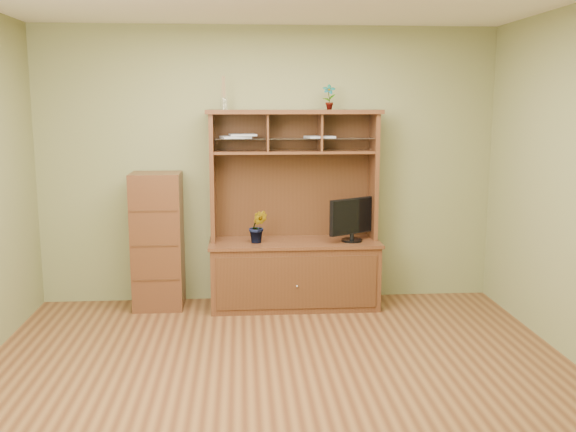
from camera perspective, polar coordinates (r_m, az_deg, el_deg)
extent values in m
cube|color=#4F2B16|center=(4.76, -0.61, -14.42)|extent=(4.50, 4.00, 0.02)
cube|color=olive|center=(6.37, -1.77, 4.49)|extent=(4.50, 0.02, 2.70)
cube|color=olive|center=(2.41, 2.36, -4.50)|extent=(4.50, 0.02, 2.70)
cube|color=#482514|center=(6.27, 0.57, -5.26)|extent=(1.60, 0.55, 0.62)
cube|color=#3D2110|center=(6.00, 0.80, -5.96)|extent=(1.50, 0.01, 0.50)
sphere|color=silver|center=(6.00, 0.81, -6.28)|extent=(0.02, 0.02, 0.02)
cube|color=#482514|center=(6.19, 0.58, -2.36)|extent=(1.64, 0.59, 0.03)
cube|color=#482514|center=(6.18, -6.73, 3.56)|extent=(0.04, 0.35, 1.25)
cube|color=#482514|center=(6.30, 7.61, 3.66)|extent=(0.04, 0.35, 1.25)
cube|color=#3D2110|center=(6.35, 0.39, 3.80)|extent=(1.52, 0.02, 1.25)
cube|color=#482514|center=(6.15, 0.52, 9.25)|extent=(1.66, 0.40, 0.04)
cube|color=#482514|center=(6.17, 0.52, 5.72)|extent=(1.52, 0.32, 0.02)
cube|color=#482514|center=(6.14, -1.86, 7.43)|extent=(0.02, 0.31, 0.35)
cube|color=#482514|center=(6.18, 2.88, 7.44)|extent=(0.02, 0.31, 0.35)
cube|color=silver|center=(6.15, 0.53, 6.92)|extent=(1.50, 0.27, 0.01)
cylinder|color=black|center=(6.20, 5.69, -2.16)|extent=(0.20, 0.20, 0.02)
cylinder|color=black|center=(6.19, 5.70, -1.77)|extent=(0.04, 0.04, 0.06)
cube|color=black|center=(6.16, 5.73, -0.01)|extent=(0.47, 0.31, 0.34)
imported|color=#25561D|center=(6.08, -2.69, -0.94)|extent=(0.19, 0.16, 0.32)
imported|color=#2E6623|center=(6.19, 3.66, 10.52)|extent=(0.13, 0.10, 0.24)
cylinder|color=silver|center=(6.13, -5.73, 9.90)|extent=(0.06, 0.06, 0.11)
cylinder|color=#9B704D|center=(6.14, -5.75, 11.36)|extent=(0.04, 0.04, 0.20)
cube|color=#B3B3B8|center=(6.14, -4.71, 7.01)|extent=(0.31, 0.27, 0.02)
cube|color=#B3B3B8|center=(6.14, -4.05, 7.20)|extent=(0.27, 0.22, 0.02)
cube|color=#B3B3B8|center=(6.19, 2.83, 7.04)|extent=(0.30, 0.25, 0.02)
cube|color=#482514|center=(6.28, -11.50, -2.18)|extent=(0.47, 0.42, 1.31)
cube|color=#3D2110|center=(6.15, -11.64, -5.59)|extent=(0.43, 0.01, 0.02)
cube|color=#3D2110|center=(6.08, -11.75, -2.60)|extent=(0.43, 0.01, 0.01)
cube|color=#3D2110|center=(6.01, -11.86, 0.45)|extent=(0.43, 0.01, 0.01)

